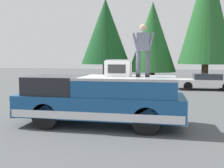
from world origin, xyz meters
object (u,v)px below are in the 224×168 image
Objects in this scene: pickup_truck at (101,99)px; compressor_unit at (118,68)px; person_on_truck_bed at (143,49)px; parked_car_white at (206,82)px.

pickup_truck is 1.21m from compressor_unit.
person_on_truck_bed is at bearing -88.06° from pickup_truck.
parked_car_white is at bearing -18.91° from person_on_truck_bed.
parked_car_white is at bearing -23.00° from compressor_unit.
person_on_truck_bed reaches higher than compressor_unit.
compressor_unit is at bearing -71.29° from pickup_truck.
compressor_unit is at bearing 157.00° from parked_car_white.
compressor_unit is (0.19, -0.57, 1.05)m from pickup_truck.
pickup_truck is 12.08m from parked_car_white.
pickup_truck reaches higher than parked_car_white.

